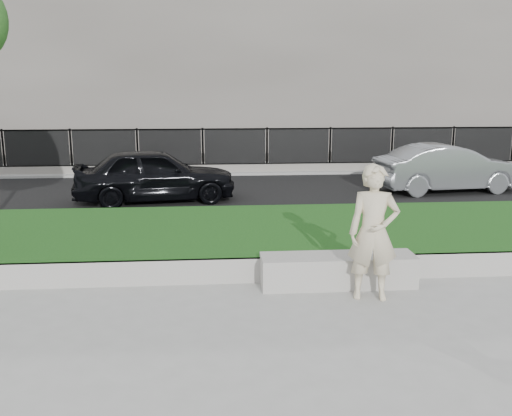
{
  "coord_description": "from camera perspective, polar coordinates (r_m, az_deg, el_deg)",
  "views": [
    {
      "loc": [
        -0.35,
        -7.49,
        3.08
      ],
      "look_at": [
        0.35,
        1.2,
        1.17
      ],
      "focal_mm": 40.0,
      "sensor_mm": 36.0,
      "label": 1
    }
  ],
  "objects": [
    {
      "name": "man",
      "position": [
        8.35,
        11.67,
        -2.43
      ],
      "size": [
        0.8,
        0.6,
        1.97
      ],
      "primitive_type": "imported",
      "rotation": [
        0.0,
        0.0,
        -0.19
      ],
      "color": "beige",
      "rests_on": "ground"
    },
    {
      "name": "car_silver",
      "position": [
        17.2,
        18.66,
        3.8
      ],
      "size": [
        4.25,
        1.89,
        1.36
      ],
      "primitive_type": "imported",
      "rotation": [
        0.0,
        0.0,
        1.68
      ],
      "color": "gray",
      "rests_on": "street"
    },
    {
      "name": "car_dark",
      "position": [
        15.16,
        -10.07,
        3.31
      ],
      "size": [
        4.36,
        2.27,
        1.42
      ],
      "primitive_type": "imported",
      "rotation": [
        0.0,
        0.0,
        1.72
      ],
      "color": "black",
      "rests_on": "street"
    },
    {
      "name": "far_pavement",
      "position": [
        20.71,
        -3.6,
        3.93
      ],
      "size": [
        34.0,
        3.0,
        0.12
      ],
      "primitive_type": "cube",
      "color": "gray",
      "rests_on": "ground"
    },
    {
      "name": "grass_kerb",
      "position": [
        9.01,
        -2.14,
        -6.3
      ],
      "size": [
        34.0,
        0.08,
        0.4
      ],
      "primitive_type": "cube",
      "color": "gray",
      "rests_on": "ground"
    },
    {
      "name": "building_facade",
      "position": [
        27.56,
        -4.03,
        16.3
      ],
      "size": [
        34.0,
        10.0,
        10.0
      ],
      "primitive_type": "cube",
      "color": "#5E5852",
      "rests_on": "ground"
    },
    {
      "name": "stone_bench",
      "position": [
        8.97,
        8.19,
        -6.2
      ],
      "size": [
        2.39,
        0.6,
        0.49
      ],
      "primitive_type": "cube",
      "color": "gray",
      "rests_on": "ground"
    },
    {
      "name": "iron_fence",
      "position": [
        19.66,
        -3.56,
        4.9
      ],
      "size": [
        32.0,
        0.3,
        1.5
      ],
      "color": "slate",
      "rests_on": "far_pavement"
    },
    {
      "name": "grass_bank",
      "position": [
        10.88,
        -2.59,
        -3.01
      ],
      "size": [
        34.0,
        4.0,
        0.4
      ],
      "primitive_type": "cube",
      "color": "#0E3A10",
      "rests_on": "ground"
    },
    {
      "name": "ground",
      "position": [
        8.11,
        -1.8,
        -9.98
      ],
      "size": [
        90.0,
        90.0,
        0.0
      ],
      "primitive_type": "plane",
      "color": "gray",
      "rests_on": "ground"
    },
    {
      "name": "book",
      "position": [
        8.82,
        10.45,
        -4.85
      ],
      "size": [
        0.23,
        0.17,
        0.03
      ],
      "primitive_type": "cube",
      "rotation": [
        0.0,
        0.0,
        -0.03
      ],
      "color": "beige",
      "rests_on": "stone_bench"
    },
    {
      "name": "street",
      "position": [
        16.28,
        -3.29,
        1.49
      ],
      "size": [
        34.0,
        7.0,
        0.04
      ],
      "primitive_type": "cube",
      "color": "black",
      "rests_on": "ground"
    }
  ]
}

